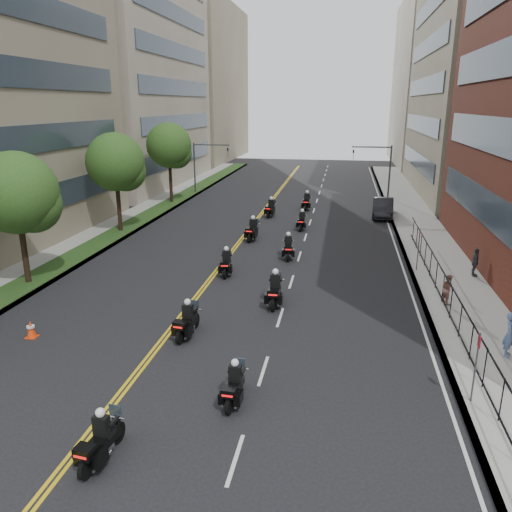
{
  "coord_description": "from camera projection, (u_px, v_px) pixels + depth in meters",
  "views": [
    {
      "loc": [
        5.83,
        -11.56,
        9.69
      ],
      "look_at": [
        1.45,
        13.34,
        1.94
      ],
      "focal_mm": 35.0,
      "sensor_mm": 36.0,
      "label": 1
    }
  ],
  "objects": [
    {
      "name": "grass_strip",
      "position": [
        126.0,
        227.0,
        40.04
      ],
      "size": [
        2.0,
        90.0,
        0.04
      ],
      "primitive_type": "cube",
      "color": "#1E3914",
      "rests_on": "sidewalk_left"
    },
    {
      "name": "pedestrian_c",
      "position": [
        475.0,
        262.0,
        28.53
      ],
      "size": [
        0.45,
        0.99,
        1.66
      ],
      "primitive_type": "imported",
      "rotation": [
        0.0,
        0.0,
        1.52
      ],
      "color": "#3A3940",
      "rests_on": "sidewalk_right"
    },
    {
      "name": "pedestrian_a",
      "position": [
        510.0,
        334.0,
        19.45
      ],
      "size": [
        0.61,
        0.76,
        1.83
      ],
      "primitive_type": "imported",
      "rotation": [
        0.0,
        0.0,
        1.28
      ],
      "color": "slate",
      "rests_on": "sidewalk_right"
    },
    {
      "name": "traffic_signal_right",
      "position": [
        381.0,
        164.0,
        51.58
      ],
      "size": [
        4.09,
        0.2,
        5.6
      ],
      "color": "#3F3F44",
      "rests_on": "ground"
    },
    {
      "name": "motorcycle_6",
      "position": [
        253.0,
        231.0,
        36.71
      ],
      "size": [
        0.67,
        2.48,
        1.83
      ],
      "rotation": [
        0.0,
        0.0,
        -0.09
      ],
      "color": "black",
      "rests_on": "ground"
    },
    {
      "name": "ground",
      "position": [
        129.0,
        447.0,
        14.69
      ],
      "size": [
        160.0,
        160.0,
        0.0
      ],
      "primitive_type": "plane",
      "color": "black",
      "rests_on": "ground"
    },
    {
      "name": "iron_fence",
      "position": [
        447.0,
        295.0,
        23.91
      ],
      "size": [
        0.05,
        28.0,
        1.5
      ],
      "color": "black",
      "rests_on": "sidewalk_right"
    },
    {
      "name": "motorcycle_5",
      "position": [
        288.0,
        248.0,
        32.4
      ],
      "size": [
        0.68,
        2.35,
        1.74
      ],
      "rotation": [
        0.0,
        0.0,
        0.12
      ],
      "color": "black",
      "rests_on": "ground"
    },
    {
      "name": "building_right_far",
      "position": [
        447.0,
        82.0,
        80.78
      ],
      "size": [
        15.0,
        28.0,
        26.0
      ],
      "primitive_type": "cube",
      "color": "gray",
      "rests_on": "ground"
    },
    {
      "name": "street_trees",
      "position": [
        82.0,
        176.0,
        32.54
      ],
      "size": [
        4.4,
        38.4,
        7.98
      ],
      "color": "#302115",
      "rests_on": "ground"
    },
    {
      "name": "motorcycle_8",
      "position": [
        271.0,
        209.0,
        44.45
      ],
      "size": [
        0.7,
        2.39,
        1.77
      ],
      "rotation": [
        0.0,
        0.0,
        -0.12
      ],
      "color": "black",
      "rests_on": "ground"
    },
    {
      "name": "building_left_far",
      "position": [
        189.0,
        84.0,
        87.98
      ],
      "size": [
        16.0,
        28.0,
        26.0
      ],
      "primitive_type": "cube",
      "color": "gray",
      "rests_on": "ground"
    },
    {
      "name": "traffic_signal_left",
      "position": [
        203.0,
        160.0,
        54.74
      ],
      "size": [
        4.09,
        0.2,
        5.6
      ],
      "color": "#3F3F44",
      "rests_on": "ground"
    },
    {
      "name": "parked_sedan",
      "position": [
        383.0,
        208.0,
        44.26
      ],
      "size": [
        2.1,
        5.12,
        1.65
      ],
      "primitive_type": "imported",
      "rotation": [
        0.0,
        0.0,
        -0.07
      ],
      "color": "black",
      "rests_on": "ground"
    },
    {
      "name": "motorcycle_3",
      "position": [
        275.0,
        291.0,
        24.84
      ],
      "size": [
        0.59,
        2.53,
        1.86
      ],
      "rotation": [
        0.0,
        0.0,
        0.03
      ],
      "color": "black",
      "rests_on": "ground"
    },
    {
      "name": "traffic_cone",
      "position": [
        31.0,
        329.0,
        21.48
      ],
      "size": [
        0.46,
        0.46,
        0.76
      ],
      "color": "#EE390C",
      "rests_on": "ground"
    },
    {
      "name": "motorcycle_9",
      "position": [
        307.0,
        202.0,
        47.24
      ],
      "size": [
        0.58,
        2.49,
        1.84
      ],
      "rotation": [
        0.0,
        0.0,
        -0.02
      ],
      "color": "black",
      "rests_on": "ground"
    },
    {
      "name": "sidewalk_left",
      "position": [
        117.0,
        228.0,
        40.2
      ],
      "size": [
        4.0,
        90.0,
        0.15
      ],
      "primitive_type": "cube",
      "color": "gray",
      "rests_on": "ground"
    },
    {
      "name": "motorcycle_1",
      "position": [
        234.0,
        386.0,
        16.71
      ],
      "size": [
        0.51,
        2.11,
        1.56
      ],
      "rotation": [
        0.0,
        0.0,
        -0.05
      ],
      "color": "black",
      "rests_on": "ground"
    },
    {
      "name": "motorcycle_0",
      "position": [
        100.0,
        442.0,
        13.93
      ],
      "size": [
        0.64,
        2.21,
        1.63
      ],
      "rotation": [
        0.0,
        0.0,
        -0.12
      ],
      "color": "black",
      "rests_on": "ground"
    },
    {
      "name": "sidewalk_right",
      "position": [
        427.0,
        242.0,
        36.23
      ],
      "size": [
        4.0,
        90.0,
        0.15
      ],
      "primitive_type": "cube",
      "color": "gray",
      "rests_on": "ground"
    },
    {
      "name": "motorcycle_7",
      "position": [
        302.0,
        221.0,
        39.84
      ],
      "size": [
        0.52,
        2.26,
        1.66
      ],
      "rotation": [
        0.0,
        0.0,
        -0.02
      ],
      "color": "black",
      "rests_on": "ground"
    },
    {
      "name": "motorcycle_2",
      "position": [
        187.0,
        322.0,
        21.47
      ],
      "size": [
        0.65,
        2.3,
        1.7
      ],
      "rotation": [
        0.0,
        0.0,
        -0.11
      ],
      "color": "black",
      "rests_on": "ground"
    },
    {
      "name": "pedestrian_b",
      "position": [
        448.0,
        289.0,
        24.69
      ],
      "size": [
        0.78,
        0.88,
        1.48
      ],
      "primitive_type": "imported",
      "rotation": [
        0.0,
        0.0,
        1.94
      ],
      "color": "brown",
      "rests_on": "sidewalk_right"
    },
    {
      "name": "motorcycle_4",
      "position": [
        226.0,
        264.0,
        29.29
      ],
      "size": [
        0.68,
        2.3,
        1.7
      ],
      "rotation": [
        0.0,
        0.0,
        0.12
      ],
      "color": "black",
      "rests_on": "ground"
    },
    {
      "name": "building_right_tan",
      "position": [
        503.0,
        50.0,
        51.94
      ],
      "size": [
        15.11,
        28.0,
        30.0
      ],
      "color": "gray",
      "rests_on": "ground"
    },
    {
      "name": "building_left_mid",
      "position": [
        111.0,
        38.0,
        58.55
      ],
      "size": [
        16.11,
        28.0,
        34.0
      ],
      "color": "gray",
      "rests_on": "ground"
    }
  ]
}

